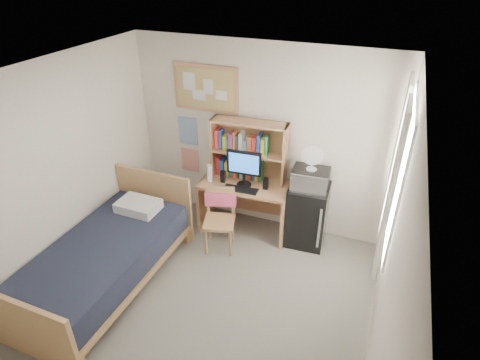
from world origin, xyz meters
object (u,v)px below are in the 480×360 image
at_px(desk_chair, 219,221).
at_px(bed, 106,264).
at_px(mini_fridge, 307,214).
at_px(speaker_left, 223,177).
at_px(microwave, 310,179).
at_px(desk, 245,206).
at_px(monitor, 244,169).
at_px(speaker_right, 266,184).
at_px(bulletin_board, 206,88).
at_px(desk_fan, 313,158).

relative_size(desk_chair, bed, 0.39).
relative_size(mini_fridge, speaker_left, 5.48).
relative_size(desk_chair, microwave, 1.89).
relative_size(desk_chair, speaker_left, 5.44).
relative_size(desk, bed, 0.56).
bearing_deg(monitor, mini_fridge, 3.90).
xyz_separation_m(desk, speaker_left, (-0.30, -0.08, 0.46)).
height_order(desk, speaker_right, speaker_right).
xyz_separation_m(bulletin_board, microwave, (1.57, -0.28, -0.92)).
relative_size(monitor, microwave, 1.09).
xyz_separation_m(desk, bed, (-1.15, -1.64, -0.08)).
distance_m(monitor, desk_fan, 0.92).
height_order(bed, speaker_left, speaker_left).
relative_size(bulletin_board, speaker_right, 6.07).
distance_m(monitor, microwave, 0.88).
height_order(bulletin_board, speaker_right, bulletin_board).
relative_size(bulletin_board, desk_chair, 1.09).
bearing_deg(bulletin_board, speaker_left, -44.28).
bearing_deg(desk, microwave, -1.33).
xyz_separation_m(bulletin_board, desk, (0.69, -0.31, -1.54)).
height_order(mini_fridge, bed, mini_fridge).
distance_m(desk_chair, monitor, 0.77).
distance_m(mini_fridge, monitor, 1.05).
relative_size(speaker_right, desk_fan, 0.47).
distance_m(speaker_left, microwave, 1.18).
bearing_deg(monitor, speaker_right, -0.00).
bearing_deg(desk_fan, monitor, -177.36).
relative_size(desk_chair, mini_fridge, 0.99).
distance_m(speaker_left, speaker_right, 0.60).
relative_size(microwave, desk_fan, 1.39).
bearing_deg(microwave, bed, -143.86).
xyz_separation_m(mini_fridge, monitor, (-0.87, -0.11, 0.58)).
relative_size(bulletin_board, bed, 0.43).
distance_m(bed, monitor, 2.08).
bearing_deg(mini_fridge, bed, -143.51).
xyz_separation_m(bed, speaker_left, (0.85, 1.56, 0.55)).
bearing_deg(desk, bed, -128.49).
height_order(desk_chair, speaker_right, speaker_right).
height_order(desk, desk_fan, desk_fan).
bearing_deg(mini_fridge, microwave, -90.00).
bearing_deg(bed, bulletin_board, 77.55).
xyz_separation_m(monitor, speaker_right, (0.30, 0.02, -0.17)).
relative_size(monitor, desk_fan, 1.52).
distance_m(desk, microwave, 1.07).
distance_m(mini_fridge, bed, 2.64).
relative_size(mini_fridge, microwave, 1.90).
height_order(bed, monitor, monitor).
bearing_deg(desk_chair, monitor, 53.68).
bearing_deg(bulletin_board, desk_fan, -10.10).
xyz_separation_m(bed, speaker_right, (1.45, 1.60, 0.55)).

